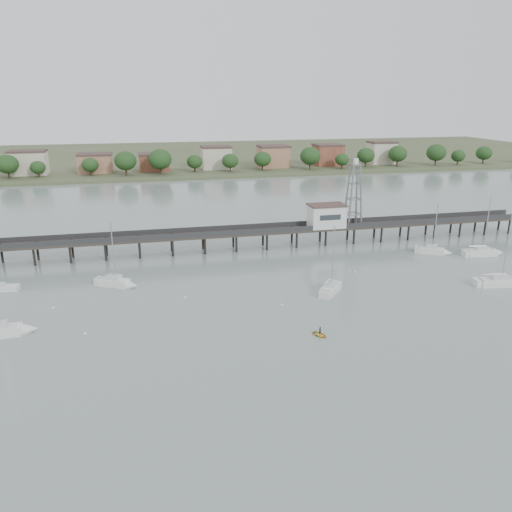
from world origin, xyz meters
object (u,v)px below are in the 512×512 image
(sailboat_f, at_px, (436,251))
(sailboat_e, at_px, (487,253))
(pier, at_px, (219,234))
(sailboat_b, at_px, (120,283))
(sailboat_c, at_px, (333,287))
(sailboat_d, at_px, (508,282))
(sailboat_a, at_px, (8,331))
(white_tender, at_px, (6,288))
(lattice_tower, at_px, (354,195))
(yellow_dinghy, at_px, (320,336))

(sailboat_f, bearing_deg, sailboat_e, 14.05)
(sailboat_f, bearing_deg, pier, -163.68)
(sailboat_b, distance_m, sailboat_c, 38.36)
(sailboat_d, xyz_separation_m, sailboat_f, (-2.06, 20.02, 0.02))
(sailboat_a, bearing_deg, sailboat_e, 6.21)
(sailboat_b, xyz_separation_m, sailboat_d, (68.80, -15.28, -0.01))
(sailboat_f, xyz_separation_m, white_tender, (-86.35, -2.27, -0.16))
(sailboat_d, bearing_deg, sailboat_e, 74.25)
(pier, distance_m, white_tender, 43.67)
(sailboat_b, bearing_deg, sailboat_a, -103.25)
(sailboat_c, distance_m, sailboat_f, 33.46)
(sailboat_e, height_order, white_tender, sailboat_e)
(lattice_tower, bearing_deg, white_tender, -167.92)
(lattice_tower, bearing_deg, sailboat_b, -161.18)
(sailboat_c, bearing_deg, sailboat_a, 136.82)
(sailboat_d, distance_m, yellow_dinghy, 41.77)
(sailboat_b, relative_size, sailboat_c, 1.01)
(sailboat_d, distance_m, white_tender, 90.18)
(sailboat_c, height_order, yellow_dinghy, sailboat_c)
(pier, bearing_deg, sailboat_b, -139.65)
(sailboat_a, bearing_deg, white_tender, 98.99)
(sailboat_a, height_order, white_tender, sailboat_a)
(sailboat_d, relative_size, white_tender, 3.61)
(sailboat_c, bearing_deg, sailboat_f, -22.65)
(lattice_tower, relative_size, sailboat_a, 1.07)
(sailboat_e, bearing_deg, sailboat_b, -172.11)
(sailboat_f, distance_m, yellow_dinghy, 49.37)
(pier, xyz_separation_m, yellow_dinghy, (7.51, -44.55, -3.79))
(sailboat_f, bearing_deg, sailboat_b, -143.50)
(lattice_tower, bearing_deg, yellow_dinghy, -118.30)
(white_tender, distance_m, yellow_dinghy, 56.32)
(pier, xyz_separation_m, sailboat_e, (55.84, -16.57, -3.16))
(sailboat_c, relative_size, yellow_dinghy, 5.15)
(lattice_tower, xyz_separation_m, sailboat_c, (-15.68, -28.35, -10.45))
(sailboat_d, relative_size, sailboat_f, 1.32)
(lattice_tower, bearing_deg, sailboat_e, -34.25)
(pier, bearing_deg, yellow_dinghy, -80.43)
(white_tender, xyz_separation_m, yellow_dinghy, (48.22, -29.09, -0.49))
(sailboat_b, relative_size, sailboat_a, 0.87)
(sailboat_a, relative_size, sailboat_c, 1.16)
(sailboat_a, xyz_separation_m, sailboat_f, (81.81, 21.01, 0.01))
(sailboat_c, bearing_deg, sailboat_d, -58.27)
(sailboat_b, xyz_separation_m, sailboat_f, (66.74, 4.74, 0.00))
(pier, relative_size, sailboat_b, 11.89)
(yellow_dinghy, bearing_deg, pier, 72.64)
(lattice_tower, relative_size, sailboat_d, 1.00)
(pier, relative_size, sailboat_e, 10.88)
(lattice_tower, height_order, white_tender, lattice_tower)
(pier, height_order, sailboat_b, sailboat_b)
(sailboat_a, distance_m, sailboat_f, 84.47)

